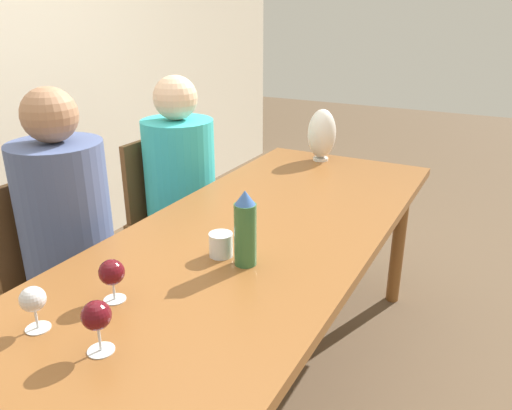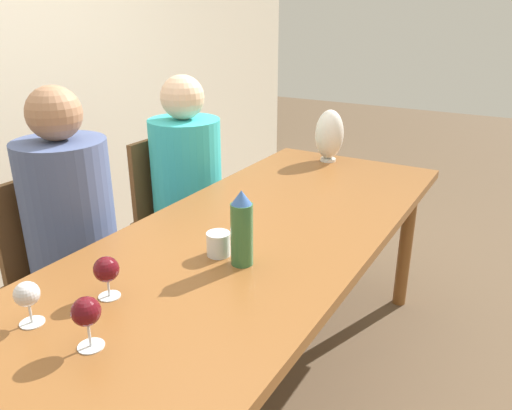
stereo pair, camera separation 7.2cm
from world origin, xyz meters
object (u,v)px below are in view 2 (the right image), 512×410
(wine_glass_1, at_px, (27,295))
(chair_near, at_px, (67,270))
(wine_glass_3, at_px, (88,313))
(person_near, at_px, (74,235))
(water_bottle, at_px, (242,229))
(water_tumbler, at_px, (218,244))
(chair_far, at_px, (179,212))
(person_far, at_px, (190,187))
(wine_glass_2, at_px, (106,270))
(vase, at_px, (329,135))

(wine_glass_1, distance_m, chair_near, 0.86)
(wine_glass_3, relative_size, chair_near, 0.15)
(person_near, bearing_deg, water_bottle, -89.12)
(water_tumbler, distance_m, person_near, 0.70)
(person_near, bearing_deg, water_tumbler, -87.93)
(wine_glass_1, xyz_separation_m, chair_far, (1.31, 0.57, -0.35))
(water_bottle, height_order, person_near, person_near)
(chair_near, xyz_separation_m, person_far, (0.76, -0.08, 0.16))
(wine_glass_2, relative_size, chair_far, 0.14)
(vase, relative_size, wine_glass_2, 2.22)
(vase, bearing_deg, wine_glass_2, 179.61)
(wine_glass_2, relative_size, person_near, 0.10)
(water_tumbler, height_order, person_near, person_near)
(wine_glass_2, height_order, person_near, person_near)
(water_bottle, bearing_deg, vase, 9.83)
(wine_glass_2, bearing_deg, chair_near, 61.49)
(wine_glass_1, bearing_deg, water_tumbler, -19.53)
(wine_glass_2, bearing_deg, water_bottle, -31.71)
(wine_glass_3, relative_size, person_far, 0.11)
(water_bottle, height_order, wine_glass_2, water_bottle)
(wine_glass_2, relative_size, wine_glass_3, 0.91)
(water_tumbler, bearing_deg, wine_glass_3, -178.86)
(water_tumbler, bearing_deg, vase, 5.28)
(wine_glass_3, xyz_separation_m, person_near, (0.54, 0.70, -0.18))
(vase, distance_m, wine_glass_3, 1.79)
(water_bottle, xyz_separation_m, wine_glass_2, (-0.36, 0.22, -0.04))
(chair_near, bearing_deg, water_tumbler, -88.15)
(vase, relative_size, wine_glass_1, 2.29)
(chair_near, height_order, person_near, person_near)
(chair_near, distance_m, person_near, 0.20)
(wine_glass_1, xyz_separation_m, person_near, (0.55, 0.49, -0.16))
(water_bottle, xyz_separation_m, water_tumbler, (0.01, 0.10, -0.08))
(wine_glass_2, xyz_separation_m, person_near, (0.35, 0.57, -0.16))
(chair_far, bearing_deg, chair_near, 180.00)
(wine_glass_2, distance_m, chair_near, 0.82)
(wine_glass_1, relative_size, wine_glass_2, 0.97)
(person_far, bearing_deg, chair_near, 173.81)
(wine_glass_1, distance_m, person_far, 1.41)
(water_bottle, bearing_deg, person_near, 90.88)
(water_tumbler, xyz_separation_m, person_far, (0.73, 0.69, -0.14))
(chair_near, height_order, chair_far, same)
(wine_glass_3, xyz_separation_m, person_far, (1.30, 0.70, -0.20))
(wine_glass_3, height_order, chair_near, wine_glass_3)
(wine_glass_3, height_order, chair_far, wine_glass_3)
(water_tumbler, bearing_deg, wine_glass_2, 161.79)
(water_bottle, xyz_separation_m, person_far, (0.75, 0.79, -0.22))
(vase, bearing_deg, wine_glass_1, 177.11)
(wine_glass_1, xyz_separation_m, wine_glass_2, (0.20, -0.08, 0.00))
(water_bottle, height_order, wine_glass_1, water_bottle)
(vase, height_order, person_far, person_far)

